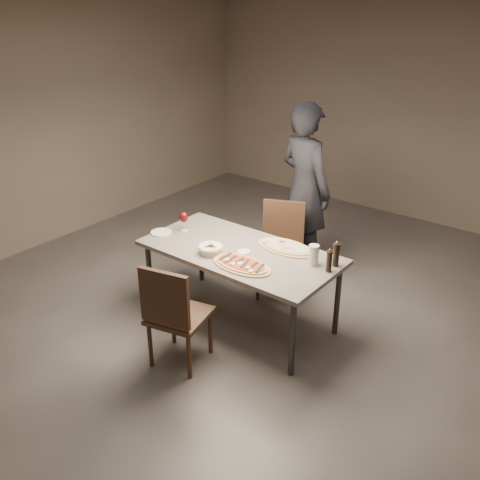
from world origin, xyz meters
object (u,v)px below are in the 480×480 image
Objects in this scene: zucchini_pizza at (242,264)px; diner at (305,190)px; ham_pizza at (286,247)px; chair_near at (173,311)px; dining_table at (240,256)px; carafe at (314,255)px; bread_basket at (211,249)px; pepper_mill_left at (336,254)px; chair_far at (281,243)px.

diner reaches higher than zucchini_pizza.
ham_pizza is 1.21m from chair_near.
diner is (-0.11, 1.27, 0.25)m from dining_table.
chair_near is at bearing 109.40° from diner.
chair_near reaches higher than carafe.
dining_table is 9.91× the size of carafe.
dining_table is 0.32m from zucchini_pizza.
dining_table is 8.11× the size of bread_basket.
zucchini_pizza reaches higher than dining_table.
diner reaches higher than chair_near.
zucchini_pizza is 0.62m from carafe.
dining_table is at bearing 52.27° from bread_basket.
carafe is at bearing 13.72° from dining_table.
bread_basket is at bearing -129.83° from ham_pizza.
pepper_mill_left is (0.99, 0.47, 0.06)m from bread_basket.
diner is at bearing 132.87° from pepper_mill_left.
pepper_mill_left reaches higher than dining_table.
pepper_mill_left is 1.04m from chair_far.
ham_pizza is at bearing 61.11° from chair_near.
chair_far is (-0.04, 0.74, -0.16)m from dining_table.
zucchini_pizza is 0.60× the size of chair_far.
bread_basket is 0.72m from chair_near.
chair_near is at bearing -101.27° from ham_pizza.
diner is at bearing 95.16° from dining_table.
zucchini_pizza is at bearing -141.42° from pepper_mill_left.
chair_near is at bearing -123.34° from zucchini_pizza.
carafe is (0.83, 0.38, 0.04)m from bread_basket.
chair_near reaches higher than bread_basket.
chair_near is at bearing -126.44° from pepper_mill_left.
chair_near is at bearing -90.32° from dining_table.
ham_pizza is 0.62m from chair_far.
chair_far is (-0.04, 1.60, -0.00)m from chair_near.
bread_basket is at bearing -127.73° from dining_table.
bread_basket is 1.10m from pepper_mill_left.
bread_basket is 0.91m from carafe.
ham_pizza is 0.60× the size of chair_far.
dining_table is at bearing 68.50° from chair_far.
ham_pizza is 3.11× the size of carafe.
dining_table is at bearing -133.83° from ham_pizza.
zucchini_pizza is 2.55× the size of bread_basket.
bread_basket is at bearing -155.65° from carafe.
ham_pizza is at bearing 177.73° from pepper_mill_left.
dining_table is at bearing 115.34° from zucchini_pizza.
dining_table is at bearing 111.61° from diner.
carafe reaches higher than ham_pizza.
diner is at bearing 86.80° from zucchini_pizza.
carafe is 0.19× the size of chair_far.
pepper_mill_left is 1.27× the size of carafe.
pepper_mill_left is 0.24× the size of chair_far.
ham_pizza is at bearing 46.06° from bread_basket.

